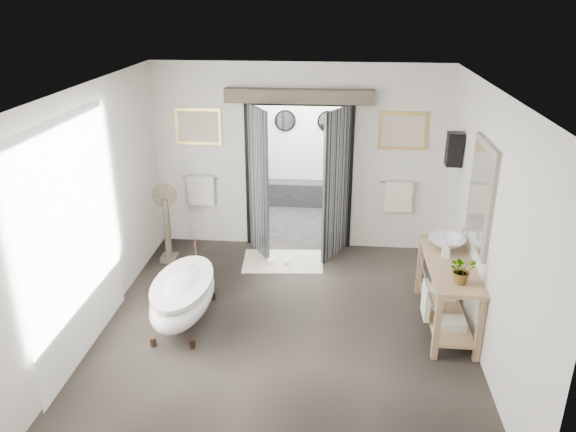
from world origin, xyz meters
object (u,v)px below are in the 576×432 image
(clawfoot_tub, at_px, (183,294))
(vanity, at_px, (446,288))
(rug, at_px, (283,261))
(basin, at_px, (447,243))

(clawfoot_tub, bearing_deg, vanity, 4.02)
(vanity, relative_size, rug, 1.33)
(clawfoot_tub, height_order, basin, basin)
(rug, bearing_deg, basin, -28.15)
(vanity, bearing_deg, basin, 85.34)
(clawfoot_tub, relative_size, basin, 3.43)
(basin, bearing_deg, clawfoot_tub, 167.71)
(clawfoot_tub, relative_size, rug, 1.32)
(basin, bearing_deg, vanity, -117.40)
(clawfoot_tub, xyz_separation_m, rug, (1.06, 1.76, -0.37))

